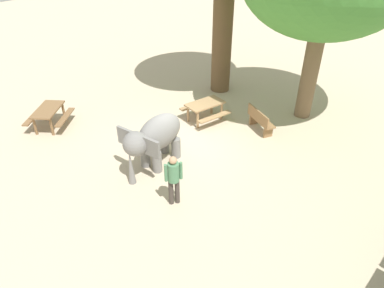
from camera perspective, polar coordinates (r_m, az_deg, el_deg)
The scene contains 7 objects.
ground_plane at distance 12.61m, azimuth -1.86°, elevation -0.02°, with size 60.00×60.00×0.00m, color #BAA88C.
elephant at distance 11.04m, azimuth -6.15°, elevation 1.14°, with size 2.47×1.64×1.70m.
person_handler at distance 9.58m, azimuth -3.04°, elevation -5.41°, with size 0.45×0.32×1.62m.
wooden_bench at distance 13.43m, azimuth 11.11°, elevation 3.93°, with size 0.94×1.44×0.88m.
picnic_table_near at distance 13.83m, azimuth 2.16°, elevation 6.04°, with size 1.75×1.73×0.78m.
picnic_table_far at distance 14.48m, azimuth -22.53°, elevation 4.68°, with size 2.10×2.10×0.78m.
feed_bucket at distance 13.69m, azimuth -4.75°, elevation 3.61°, with size 0.36×0.36×0.32m, color gray.
Camera 1 is at (7.31, 7.56, 6.96)m, focal length 32.45 mm.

